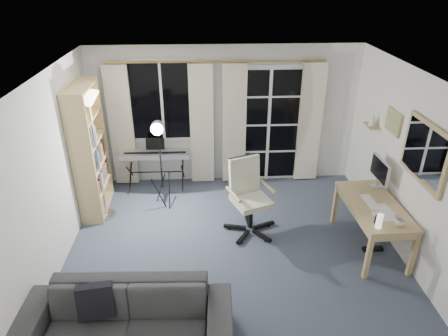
# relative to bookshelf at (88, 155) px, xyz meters

# --- Properties ---
(floor) EXTENTS (4.50, 4.00, 0.02)m
(floor) POSITION_rel_bookshelf_xyz_m (2.13, -1.07, -0.97)
(floor) COLOR #3C4457
(floor) RESTS_ON ground
(window) EXTENTS (1.20, 0.08, 1.40)m
(window) POSITION_rel_bookshelf_xyz_m (1.08, 0.90, 0.54)
(window) COLOR white
(window) RESTS_ON floor
(french_door) EXTENTS (1.32, 0.09, 2.11)m
(french_door) POSITION_rel_bookshelf_xyz_m (2.88, 0.90, 0.06)
(french_door) COLOR white
(french_door) RESTS_ON floor
(curtains) EXTENTS (3.60, 0.07, 2.13)m
(curtains) POSITION_rel_bookshelf_xyz_m (1.99, 0.81, 0.13)
(curtains) COLOR gold
(curtains) RESTS_ON floor
(bookshelf) EXTENTS (0.35, 0.95, 2.03)m
(bookshelf) POSITION_rel_bookshelf_xyz_m (0.00, 0.00, 0.00)
(bookshelf) COLOR tan
(bookshelf) RESTS_ON floor
(torchiere_lamp) EXTENTS (0.40, 0.40, 1.98)m
(torchiere_lamp) POSITION_rel_bookshelf_xyz_m (0.20, -0.21, 0.63)
(torchiere_lamp) COLOR #B2B2B7
(torchiere_lamp) RESTS_ON floor
(keyboard_piano) EXTENTS (1.17, 0.57, 0.84)m
(keyboard_piano) POSITION_rel_bookshelf_xyz_m (0.93, 0.62, -0.32)
(keyboard_piano) COLOR black
(keyboard_piano) RESTS_ON floor
(studio_light) EXTENTS (0.27, 0.30, 1.51)m
(studio_light) POSITION_rel_bookshelf_xyz_m (1.08, -0.01, 0.25)
(studio_light) COLOR black
(studio_light) RESTS_ON floor
(office_chair) EXTENTS (0.77, 0.75, 1.11)m
(office_chair) POSITION_rel_bookshelf_xyz_m (2.36, -0.62, -0.31)
(office_chair) COLOR black
(office_chair) RESTS_ON floor
(desk) EXTENTS (0.69, 1.31, 0.69)m
(desk) POSITION_rel_bookshelf_xyz_m (4.01, -1.16, -0.35)
(desk) COLOR tan
(desk) RESTS_ON floor
(monitor) EXTENTS (0.17, 0.50, 0.43)m
(monitor) POSITION_rel_bookshelf_xyz_m (4.20, -0.71, -0.01)
(monitor) COLOR silver
(monitor) RESTS_ON desk
(desk_clutter) EXTENTS (0.39, 0.79, 0.88)m
(desk_clutter) POSITION_rel_bookshelf_xyz_m (3.95, -1.38, -0.42)
(desk_clutter) COLOR white
(desk_clutter) RESTS_ON desk
(mug) EXTENTS (0.12, 0.09, 0.11)m
(mug) POSITION_rel_bookshelf_xyz_m (4.11, -1.66, -0.21)
(mug) COLOR silver
(mug) RESTS_ON desk
(wall_mirror) EXTENTS (0.04, 0.94, 0.74)m
(wall_mirror) POSITION_rel_bookshelf_xyz_m (4.35, -1.42, 0.59)
(wall_mirror) COLOR tan
(wall_mirror) RESTS_ON floor
(framed_print) EXTENTS (0.03, 0.42, 0.32)m
(framed_print) POSITION_rel_bookshelf_xyz_m (4.35, -0.52, 0.64)
(framed_print) COLOR tan
(framed_print) RESTS_ON floor
(wall_shelf) EXTENTS (0.16, 0.30, 0.18)m
(wall_shelf) POSITION_rel_bookshelf_xyz_m (4.29, -0.02, 0.45)
(wall_shelf) COLOR tan
(wall_shelf) RESTS_ON floor
(sofa) EXTENTS (2.16, 0.70, 0.84)m
(sofa) POSITION_rel_bookshelf_xyz_m (0.94, -2.62, -0.54)
(sofa) COLOR #292A2C
(sofa) RESTS_ON floor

